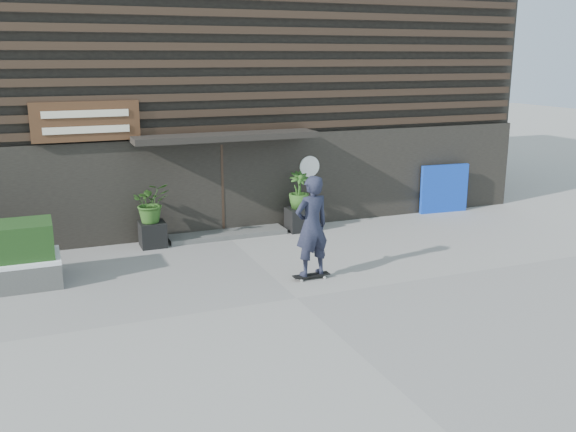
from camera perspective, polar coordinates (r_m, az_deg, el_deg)
name	(u,v)px	position (r m, az deg, el deg)	size (l,w,h in m)	color
ground	(297,298)	(12.06, 0.77, -7.41)	(80.00, 80.00, 0.00)	gray
entrance_step	(227,234)	(16.16, -5.53, -1.60)	(3.00, 0.80, 0.12)	#4D4D4A
planter_pot_left	(153,234)	(15.50, -12.09, -1.62)	(0.60, 0.60, 0.60)	black
bamboo_left	(151,203)	(15.31, -12.24, 1.19)	(0.86, 0.75, 0.96)	#2D591E
planter_pot_right	(299,219)	(16.53, 0.97, -0.32)	(0.60, 0.60, 0.60)	black
bamboo_right	(299,190)	(16.35, 0.98, 2.33)	(0.54, 0.54, 0.96)	#2D591E
blue_tarp	(444,189)	(18.98, 13.88, 2.41)	(1.49, 0.12, 1.40)	#0E35B6
building	(175,71)	(20.76, -10.12, 12.73)	(18.00, 11.00, 8.00)	black
skateboarder	(312,226)	(12.73, 2.15, -0.93)	(0.82, 0.61, 2.16)	black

